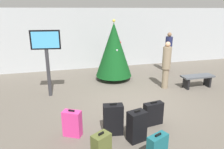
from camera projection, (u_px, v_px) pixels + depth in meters
name	position (u px, v px, depth m)	size (l,w,h in m)	color
ground_plane	(136.00, 102.00, 6.81)	(16.00, 16.00, 0.00)	#665E54
back_wall	(104.00, 38.00, 10.61)	(16.00, 0.20, 2.98)	#B7BCC1
holiday_tree	(114.00, 50.00, 8.67)	(1.53, 1.53, 2.53)	#4C3319
flight_info_kiosk	(46.00, 50.00, 6.87)	(0.96, 0.20, 2.28)	#333338
waiting_bench	(197.00, 79.00, 8.02)	(1.27, 0.44, 0.48)	#4C5159
traveller_0	(168.00, 51.00, 9.90)	(0.44, 0.44, 1.89)	#4C1419
traveller_1	(166.00, 64.00, 7.78)	(0.37, 0.37, 1.79)	gray
suitcase_2	(137.00, 126.00, 4.73)	(0.46, 0.36, 0.77)	black
suitcase_3	(113.00, 120.00, 4.99)	(0.50, 0.30, 0.81)	black
suitcase_4	(157.00, 147.00, 4.16)	(0.48, 0.35, 0.58)	#19606B
suitcase_5	(153.00, 114.00, 5.43)	(0.54, 0.27, 0.65)	black
suitcase_6	(72.00, 123.00, 4.94)	(0.48, 0.40, 0.68)	#E5388C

